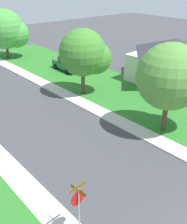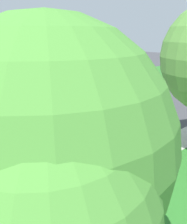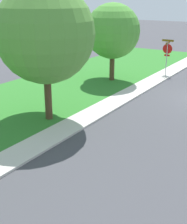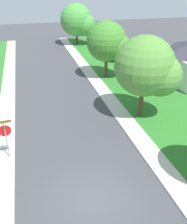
{
  "view_description": "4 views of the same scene",
  "coord_description": "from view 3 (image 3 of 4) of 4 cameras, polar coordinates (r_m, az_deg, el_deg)",
  "views": [
    {
      "loc": [
        -9.65,
        -2.46,
        10.54
      ],
      "look_at": [
        2.44,
        11.59,
        1.4
      ],
      "focal_mm": 44.51,
      "sensor_mm": 36.0,
      "label": 1
    },
    {
      "loc": [
        10.43,
        -2.64,
        5.2
      ],
      "look_at": [
        1.45,
        5.26,
        1.4
      ],
      "focal_mm": 39.61,
      "sensor_mm": 36.0,
      "label": 2
    },
    {
      "loc": [
        -3.92,
        19.84,
        5.98
      ],
      "look_at": [
        2.82,
        9.0,
        1.4
      ],
      "focal_mm": 52.35,
      "sensor_mm": 36.0,
      "label": 3
    },
    {
      "loc": [
        -2.53,
        -9.43,
        10.33
      ],
      "look_at": [
        1.87,
        6.92,
        1.4
      ],
      "focal_mm": 41.08,
      "sensor_mm": 36.0,
      "label": 4
    }
  ],
  "objects": [
    {
      "name": "tree_sidewalk_mid",
      "position": [
        16.06,
        -8.76,
        12.93
      ],
      "size": [
        5.04,
        4.69,
        6.64
      ],
      "color": "#4C3823",
      "rests_on": "ground"
    },
    {
      "name": "stop_sign_near_corner",
      "position": [
        26.42,
        12.75,
        10.33
      ],
      "size": [
        0.92,
        0.92,
        2.77
      ],
      "color": "#9E9EA3",
      "rests_on": "ground"
    },
    {
      "name": "sidewalk_east",
      "position": [
        13.07,
        -14.21,
        -7.89
      ],
      "size": [
        1.4,
        56.0,
        0.1
      ],
      "primitive_type": "cube",
      "color": "beige",
      "rests_on": "ground"
    },
    {
      "name": "tree_sidewalk_near",
      "position": [
        23.87,
        3.06,
        13.69
      ],
      "size": [
        4.16,
        3.87,
        5.54
      ],
      "color": "#4C3823",
      "rests_on": "ground"
    }
  ]
}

